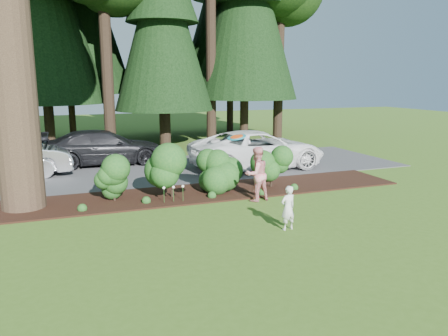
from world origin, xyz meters
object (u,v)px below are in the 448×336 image
object	(u,v)px
car_silver_wagon	(2,156)
child	(288,208)
adult	(256,174)
car_dark_suv	(104,147)
car_white_suv	(258,149)
frisbee	(237,137)

from	to	relation	value
car_silver_wagon	child	xyz separation A→B (m)	(7.46, -9.10, -0.29)
adult	child	bearing A→B (deg)	69.76
car_silver_wagon	car_dark_suv	xyz separation A→B (m)	(3.94, 1.44, -0.07)
adult	car_white_suv	bearing A→B (deg)	-127.58
car_dark_suv	adult	size ratio (longest dim) A/B	3.07
child	adult	bearing A→B (deg)	-108.28
car_white_suv	child	xyz separation A→B (m)	(-2.56, -7.35, -0.26)
car_white_suv	frisbee	bearing A→B (deg)	148.97
car_dark_suv	child	xyz separation A→B (m)	(3.51, -10.54, -0.22)
car_white_suv	adult	world-z (taller)	adult
car_silver_wagon	child	world-z (taller)	car_silver_wagon
car_white_suv	car_dark_suv	distance (m)	6.86
car_silver_wagon	adult	distance (m)	10.08
child	frisbee	bearing A→B (deg)	-24.73
child	frisbee	size ratio (longest dim) A/B	2.53
car_dark_suv	adult	bearing A→B (deg)	-153.21
car_white_suv	child	size ratio (longest dim) A/B	5.05
adult	car_silver_wagon	bearing A→B (deg)	-51.11
car_dark_suv	frisbee	bearing A→B (deg)	-167.56
frisbee	car_silver_wagon	bearing A→B (deg)	125.16
car_white_suv	child	world-z (taller)	car_white_suv
car_white_suv	car_dark_suv	world-z (taller)	car_white_suv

